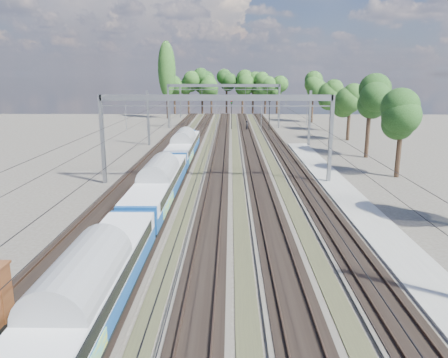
{
  "coord_description": "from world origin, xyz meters",
  "views": [
    {
      "loc": [
        1.46,
        -13.59,
        10.94
      ],
      "look_at": [
        0.95,
        20.28,
        2.8
      ],
      "focal_mm": 35.0,
      "sensor_mm": 36.0,
      "label": 1
    }
  ],
  "objects_px": {
    "worker": "(247,126)",
    "signal_near": "(232,111)",
    "signal_far": "(269,110)",
    "emu_train": "(158,181)"
  },
  "relations": [
    {
      "from": "worker",
      "to": "signal_far",
      "type": "height_order",
      "value": "signal_far"
    },
    {
      "from": "emu_train",
      "to": "signal_near",
      "type": "relative_size",
      "value": 9.99
    },
    {
      "from": "worker",
      "to": "signal_near",
      "type": "relative_size",
      "value": 0.33
    },
    {
      "from": "signal_near",
      "to": "signal_far",
      "type": "relative_size",
      "value": 0.89
    },
    {
      "from": "worker",
      "to": "signal_far",
      "type": "relative_size",
      "value": 0.3
    },
    {
      "from": "signal_far",
      "to": "signal_near",
      "type": "bearing_deg",
      "value": 135.29
    },
    {
      "from": "emu_train",
      "to": "signal_far",
      "type": "relative_size",
      "value": 8.9
    },
    {
      "from": "emu_train",
      "to": "worker",
      "type": "bearing_deg",
      "value": 79.99
    },
    {
      "from": "worker",
      "to": "signal_near",
      "type": "bearing_deg",
      "value": 60.33
    },
    {
      "from": "emu_train",
      "to": "signal_far",
      "type": "height_order",
      "value": "signal_far"
    }
  ]
}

